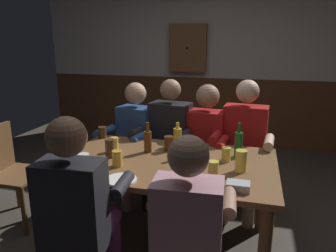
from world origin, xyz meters
TOP-DOWN VIEW (x-y plane):
  - ground_plane at (0.00, 0.00)m, footprint 6.61×6.61m
  - back_wall_upper at (0.00, 2.63)m, footprint 5.51×0.12m
  - back_wall_wainscot at (0.00, 2.63)m, footprint 5.51×0.12m
  - dining_table at (0.00, -0.18)m, footprint 1.61×0.99m
  - person_0 at (-0.56, 0.54)m, footprint 0.54×0.58m
  - person_1 at (-0.19, 0.55)m, footprint 0.56×0.58m
  - person_2 at (0.17, 0.55)m, footprint 0.52×0.55m
  - person_3 at (0.54, 0.55)m, footprint 0.56×0.54m
  - person_4 at (-0.33, -0.90)m, footprint 0.53×0.54m
  - person_5 at (0.32, -0.89)m, footprint 0.50×0.54m
  - chair_empty_near_right at (-1.46, -0.17)m, footprint 0.44×0.44m
  - chair_empty_near_left at (-0.34, 1.25)m, footprint 0.53×0.53m
  - table_candle at (0.04, -0.17)m, footprint 0.04×0.04m
  - condiment_caddy at (0.55, -0.54)m, footprint 0.14×0.10m
  - plate_0 at (-0.70, -0.35)m, footprint 0.25×0.25m
  - plate_1 at (-0.19, -0.60)m, footprint 0.21×0.21m
  - bottle_0 at (-0.01, 0.20)m, footprint 0.07×0.07m
  - bottle_1 at (-0.20, -0.03)m, footprint 0.06×0.06m
  - bottle_2 at (0.51, 0.05)m, footprint 0.06×0.06m
  - pint_glass_0 at (0.38, -0.42)m, footprint 0.07×0.07m
  - pint_glass_1 at (-0.74, 0.23)m, footprint 0.07×0.07m
  - pint_glass_2 at (-0.49, -0.54)m, footprint 0.08×0.08m
  - pint_glass_3 at (0.55, -0.24)m, footprint 0.08×0.08m
  - pint_glass_4 at (-0.32, -0.38)m, footprint 0.07×0.07m
  - pint_glass_5 at (-0.45, -0.22)m, footprint 0.08×0.08m
  - pint_glass_6 at (-0.47, -0.08)m, footprint 0.06×0.06m
  - pint_glass_7 at (-0.05, 0.05)m, footprint 0.08×0.08m
  - pint_glass_8 at (0.43, -0.07)m, footprint 0.07×0.07m
  - wall_dart_cabinet at (-0.40, 2.50)m, footprint 0.56×0.15m

SIDE VIEW (x-z plane):
  - ground_plane at x=0.00m, z-range 0.00..0.00m
  - chair_empty_near_right at x=-1.46m, z-range 0.04..0.92m
  - chair_empty_near_left at x=-0.34m, z-range 0.04..0.92m
  - back_wall_wainscot at x=0.00m, z-range 0.00..1.04m
  - dining_table at x=0.00m, z-range 0.26..0.99m
  - person_5 at x=0.32m, z-range 0.06..1.23m
  - person_0 at x=-0.56m, z-range 0.06..1.26m
  - person_2 at x=0.17m, z-range 0.07..1.27m
  - person_4 at x=-0.33m, z-range 0.06..1.29m
  - person_1 at x=-0.19m, z-range 0.06..1.30m
  - person_3 at x=0.54m, z-range 0.06..1.32m
  - plate_0 at x=-0.70m, z-range 0.72..0.74m
  - plate_1 at x=-0.19m, z-range 0.72..0.74m
  - condiment_caddy at x=0.55m, z-range 0.72..0.77m
  - table_candle at x=0.04m, z-range 0.72..0.80m
  - pint_glass_1 at x=-0.74m, z-range 0.72..0.83m
  - pint_glass_8 at x=0.43m, z-range 0.72..0.83m
  - pint_glass_6 at x=-0.47m, z-range 0.72..0.84m
  - pint_glass_4 at x=-0.32m, z-range 0.72..0.84m
  - pint_glass_7 at x=-0.05m, z-range 0.72..0.84m
  - pint_glass_0 at x=0.38m, z-range 0.72..0.85m
  - pint_glass_2 at x=-0.49m, z-range 0.72..0.86m
  - pint_glass_5 at x=-0.45m, z-range 0.72..0.87m
  - pint_glass_3 at x=0.55m, z-range 0.72..0.88m
  - bottle_0 at x=-0.01m, z-range 0.70..0.91m
  - bottle_1 at x=-0.20m, z-range 0.69..0.94m
  - bottle_2 at x=0.51m, z-range 0.69..0.96m
  - wall_dart_cabinet at x=-0.40m, z-range 1.14..1.84m
  - back_wall_upper at x=0.00m, z-range 1.04..2.58m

